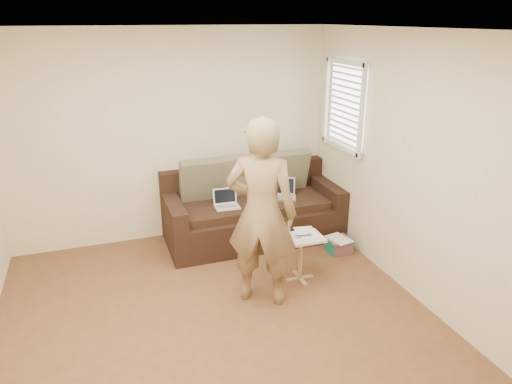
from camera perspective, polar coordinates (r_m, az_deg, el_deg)
floor at (r=4.44m, az=-3.88°, el=-16.85°), size 4.50×4.50×0.00m
ceiling at (r=3.53m, az=-4.94°, el=19.00°), size 4.50×4.50×0.00m
wall_back at (r=5.90m, az=-10.20°, el=6.56°), size 4.00×0.00×4.00m
wall_right at (r=4.69m, az=19.93°, el=2.02°), size 0.00×4.50×4.50m
window_blinds at (r=5.77m, az=10.67°, el=10.28°), size 0.12×0.88×1.08m
sofa at (r=5.94m, az=-0.30°, el=-1.90°), size 2.20×0.95×0.85m
pillow_left at (r=5.86m, az=-6.57°, el=1.44°), size 0.55×0.29×0.57m
pillow_mid at (r=6.01m, az=-1.50°, el=2.07°), size 0.55×0.27×0.57m
pillow_right at (r=6.20m, az=3.84°, el=2.61°), size 0.55×0.28×0.57m
laptop_silver at (r=5.98m, az=3.24°, el=-0.79°), size 0.41×0.35×0.23m
laptop_white at (r=5.70m, az=-3.51°, el=-1.89°), size 0.30×0.23×0.21m
person at (r=4.46m, az=0.67°, el=-2.60°), size 0.82×0.75×1.87m
side_table at (r=5.12m, az=5.42°, el=-8.01°), size 0.46×0.32×0.51m
drinking_glass at (r=4.97m, az=3.76°, el=-4.80°), size 0.07×0.07×0.12m
scissors at (r=5.02m, az=5.82°, el=-5.28°), size 0.19×0.12×0.02m
paper_on_table at (r=5.11m, az=6.11°, el=-4.90°), size 0.25×0.33×0.00m
striped_box at (r=5.82m, az=10.01°, el=-6.37°), size 0.28×0.28×0.18m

